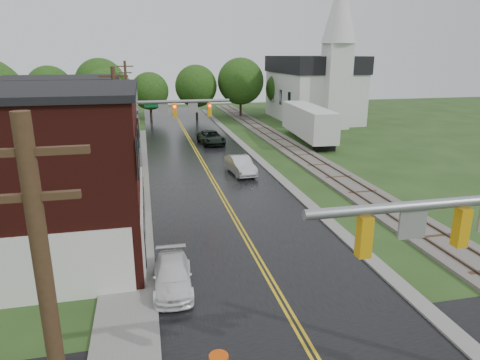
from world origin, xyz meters
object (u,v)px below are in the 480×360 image
object	(u,v)px
church	(316,81)
suv_dark	(211,138)
sedan_silver	(240,165)
pickup_white	(172,276)
tree_left_e	(110,98)
tree_left_c	(55,108)
utility_pole_c	(127,100)
semi_trailer	(308,121)
traffic_signal_far	(165,118)
utility_pole_b	(118,134)

from	to	relation	value
church	suv_dark	bearing A→B (deg)	-142.62
sedan_silver	pickup_white	xyz separation A→B (m)	(-6.89, -17.23, -0.16)
tree_left_e	sedan_silver	size ratio (longest dim) A/B	1.80
tree_left_c	church	bearing A→B (deg)	22.24
tree_left_c	utility_pole_c	bearing A→B (deg)	30.20
suv_dark	pickup_white	world-z (taller)	suv_dark
utility_pole_c	semi_trailer	distance (m)	20.72
church	utility_pole_c	xyz separation A→B (m)	(-26.80, -9.74, -1.11)
semi_trailer	sedan_silver	bearing A→B (deg)	-132.16
utility_pole_c	semi_trailer	bearing A→B (deg)	-14.35
utility_pole_c	tree_left_e	xyz separation A→B (m)	(-2.05, 1.90, 0.09)
church	sedan_silver	size ratio (longest dim) A/B	4.40
utility_pole_c	church	bearing A→B (deg)	19.97
traffic_signal_far	sedan_silver	size ratio (longest dim) A/B	1.62
church	utility_pole_b	size ratio (longest dim) A/B	2.22
utility_pole_b	suv_dark	distance (m)	20.54
utility_pole_b	utility_pole_c	size ratio (longest dim) A/B	1.00
church	tree_left_c	distance (m)	36.59
sedan_silver	semi_trailer	size ratio (longest dim) A/B	0.35
pickup_white	semi_trailer	world-z (taller)	semi_trailer
utility_pole_b	traffic_signal_far	bearing A→B (deg)	56.32
suv_dark	utility_pole_b	bearing A→B (deg)	-120.76
tree_left_e	semi_trailer	size ratio (longest dim) A/B	0.63
utility_pole_c	utility_pole_b	bearing A→B (deg)	-90.00
church	utility_pole_b	bearing A→B (deg)	-130.18
utility_pole_b	tree_left_c	distance (m)	19.24
traffic_signal_far	sedan_silver	distance (m)	7.38
tree_left_c	tree_left_e	size ratio (longest dim) A/B	0.94
tree_left_c	semi_trailer	bearing A→B (deg)	-2.12
utility_pole_b	semi_trailer	xyz separation A→B (m)	(19.95, 16.90, -2.35)
traffic_signal_far	tree_left_c	world-z (taller)	tree_left_c
utility_pole_c	semi_trailer	world-z (taller)	utility_pole_c
traffic_signal_far	suv_dark	world-z (taller)	traffic_signal_far
sedan_silver	tree_left_e	bearing A→B (deg)	115.82
tree_left_c	tree_left_e	bearing A→B (deg)	50.19
traffic_signal_far	sedan_silver	bearing A→B (deg)	2.17
utility_pole_b	sedan_silver	size ratio (longest dim) A/B	1.98
utility_pole_b	suv_dark	bearing A→B (deg)	63.75
utility_pole_c	tree_left_c	xyz separation A→B (m)	(-7.05, -4.10, -0.21)
utility_pole_b	pickup_white	distance (m)	12.94
tree_left_c	sedan_silver	bearing A→B (deg)	-37.64
utility_pole_c	tree_left_e	bearing A→B (deg)	137.16
utility_pole_b	tree_left_e	size ratio (longest dim) A/B	1.10
tree_left_c	semi_trailer	xyz separation A→B (m)	(26.99, -1.00, -2.15)
tree_left_e	traffic_signal_far	bearing A→B (deg)	-74.11
pickup_white	tree_left_c	bearing A→B (deg)	110.06
utility_pole_b	pickup_white	bearing A→B (deg)	-78.25
utility_pole_b	semi_trailer	distance (m)	26.25
suv_dark	sedan_silver	xyz separation A→B (m)	(0.47, -12.84, 0.02)
church	semi_trailer	world-z (taller)	church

